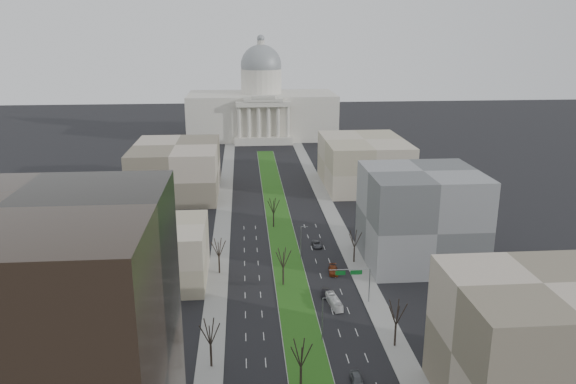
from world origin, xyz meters
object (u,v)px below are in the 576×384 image
car_black (325,293)px  car_grey_near (357,379)px  car_grey_far (317,244)px  car_red (333,270)px  box_van (334,302)px

car_black → car_grey_near: bearing=-79.5°
car_black → car_grey_far: (2.04, 29.72, 0.01)m
car_grey_near → car_red: size_ratio=0.88×
car_black → car_red: car_red is taller
car_grey_far → box_van: bearing=-92.2°
car_black → box_van: size_ratio=0.56×
car_black → car_grey_far: size_ratio=0.83×
car_grey_near → car_black: 32.94m
box_van → car_grey_far: bearing=80.7°
car_grey_near → car_black: size_ratio=1.11×
car_red → car_grey_far: size_ratio=1.04×
car_grey_near → car_red: car_grey_near is taller
car_grey_near → car_grey_far: car_grey_near is taller
car_black → car_red: 12.42m
car_black → car_grey_far: 29.79m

